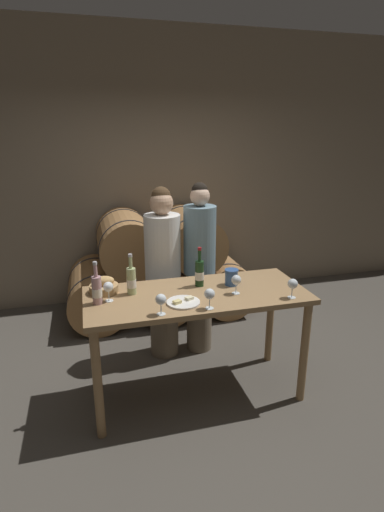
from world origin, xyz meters
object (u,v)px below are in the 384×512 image
at_px(wine_bottle_rose, 97,290).
at_px(wine_glass_right, 236,280).
at_px(tasting_table, 197,307).
at_px(person_right, 199,268).
at_px(bread_basket, 104,286).
at_px(wine_bottle_red, 199,273).
at_px(person_left, 163,272).
at_px(blue_crock, 231,277).
at_px(wine_glass_far_right, 293,284).
at_px(wine_bottle_white, 131,280).
at_px(cheese_plate, 183,302).
at_px(wine_glass_center, 210,294).
at_px(wine_glass_left, 161,300).
at_px(wine_glass_far_left, 108,287).

bearing_deg(wine_bottle_rose, wine_glass_right, -4.79).
relative_size(tasting_table, person_right, 1.03).
bearing_deg(bread_basket, person_right, 28.31).
bearing_deg(wine_bottle_red, person_left, 109.16).
bearing_deg(blue_crock, bread_basket, 173.79).
relative_size(person_right, wine_glass_far_right, 11.04).
distance_m(tasting_table, wine_bottle_white, 0.54).
bearing_deg(wine_bottle_rose, bread_basket, 74.65).
bearing_deg(tasting_table, wine_glass_far_right, -22.42).
bearing_deg(wine_glass_far_right, wine_bottle_rose, 169.11).
xyz_separation_m(tasting_table, wine_bottle_rose, (-0.73, -0.00, 0.23)).
distance_m(wine_bottle_rose, wine_glass_right, 1.02).
bearing_deg(blue_crock, wine_glass_far_right, -46.24).
xyz_separation_m(person_left, cheese_plate, (-0.02, -0.83, 0.07)).
relative_size(wine_glass_center, wine_glass_far_right, 1.00).
height_order(wine_bottle_rose, wine_glass_center, wine_bottle_rose).
bearing_deg(person_left, wine_glass_left, -101.77).
xyz_separation_m(person_right, wine_glass_left, (-0.55, -0.97, 0.15)).
relative_size(wine_bottle_red, cheese_plate, 1.32).
height_order(bread_basket, wine_glass_far_right, wine_glass_far_right).
bearing_deg(person_right, wine_glass_center, -102.16).
bearing_deg(wine_bottle_red, person_right, 73.76).
xyz_separation_m(wine_bottle_rose, cheese_plate, (0.59, -0.15, -0.10)).
bearing_deg(person_right, bread_basket, -151.69).
xyz_separation_m(person_left, wine_glass_far_left, (-0.52, -0.66, 0.17)).
distance_m(wine_glass_right, wine_glass_far_right, 0.41).
relative_size(bread_basket, wine_glass_far_left, 1.47).
bearing_deg(cheese_plate, bread_basket, 146.70).
bearing_deg(wine_glass_center, blue_crock, 51.36).
height_order(wine_glass_left, wine_glass_center, same).
distance_m(wine_bottle_red, wine_glass_center, 0.43).
relative_size(person_left, bread_basket, 7.40).
relative_size(tasting_table, wine_bottle_red, 5.31).
distance_m(wine_bottle_white, wine_glass_right, 0.78).
xyz_separation_m(tasting_table, wine_bottle_white, (-0.48, 0.11, 0.23)).
bearing_deg(wine_glass_far_right, bread_basket, 160.78).
xyz_separation_m(tasting_table, person_right, (0.22, 0.68, 0.07)).
xyz_separation_m(blue_crock, wine_glass_far_left, (-0.96, -0.07, 0.04)).
bearing_deg(wine_bottle_white, wine_bottle_red, 2.46).
xyz_separation_m(wine_bottle_white, wine_glass_far_right, (1.13, -0.38, -0.00)).
relative_size(wine_bottle_red, wine_glass_far_right, 2.15).
xyz_separation_m(wine_bottle_red, wine_glass_left, (-0.39, -0.43, -0.00)).
bearing_deg(person_right, wine_bottle_rose, -144.40).
height_order(person_right, wine_glass_far_left, person_right).
relative_size(wine_glass_left, wine_glass_far_right, 1.00).
bearing_deg(wine_bottle_white, tasting_table, -13.36).
bearing_deg(tasting_table, wine_glass_center, -88.31).
bearing_deg(wine_glass_center, bread_basket, 144.91).
xyz_separation_m(wine_bottle_red, wine_bottle_white, (-0.54, -0.02, -0.00)).
bearing_deg(wine_glass_far_left, wine_glass_far_right, -12.53).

